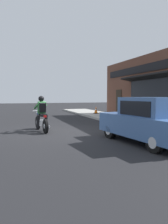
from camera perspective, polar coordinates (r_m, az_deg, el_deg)
ground_plane at (r=9.97m, az=-7.40°, el=-5.13°), size 80.00×80.00×0.00m
sidewalk_curb at (r=14.42m, az=9.55°, el=-1.97°), size 2.60×22.00×0.14m
storefront_building at (r=15.06m, az=14.96°, el=5.97°), size 1.25×10.16×4.20m
motorcycle_with_rider at (r=10.16m, az=-11.07°, el=-1.15°), size 0.63×2.02×1.62m
car_hatchback at (r=7.76m, az=16.30°, el=-2.23°), size 2.04×3.94×1.57m
trash_bin at (r=13.05m, az=16.83°, el=-0.25°), size 0.56×0.56×0.98m
traffic_cone at (r=18.25m, az=3.13°, el=0.51°), size 0.36×0.36×0.60m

